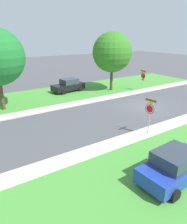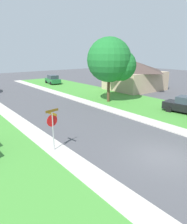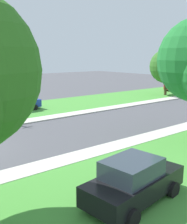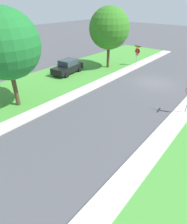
{
  "view_description": "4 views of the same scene",
  "coord_description": "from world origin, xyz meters",
  "px_view_note": "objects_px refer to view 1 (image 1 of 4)",
  "views": [
    {
      "loc": [
        -14.56,
        16.06,
        7.09
      ],
      "look_at": [
        -1.67,
        7.62,
        1.4
      ],
      "focal_mm": 33.39,
      "sensor_mm": 36.0,
      "label": 1
    },
    {
      "loc": [
        -10.35,
        -6.41,
        6.12
      ],
      "look_at": [
        -0.28,
        6.5,
        1.4
      ],
      "focal_mm": 33.54,
      "sensor_mm": 36.0,
      "label": 2
    },
    {
      "loc": [
        16.27,
        -2.99,
        5.49
      ],
      "look_at": [
        0.91,
        9.14,
        1.4
      ],
      "focal_mm": 43.57,
      "sensor_mm": 36.0,
      "label": 3
    },
    {
      "loc": [
        -7.65,
        20.0,
        8.09
      ],
      "look_at": [
        -0.4,
        11.26,
        1.4
      ],
      "focal_mm": 30.49,
      "sensor_mm": 36.0,
      "label": 4
    }
  ],
  "objects_px": {
    "car_black_across_road": "(68,85)",
    "tree_across_right": "(112,53)",
    "car_blue_driveway_right": "(175,166)",
    "stop_sign_far_corner": "(150,111)",
    "stop_sign_near_corner": "(143,77)"
  },
  "relations": [
    {
      "from": "car_blue_driveway_right",
      "to": "tree_across_right",
      "type": "distance_m",
      "value": 19.67
    },
    {
      "from": "stop_sign_far_corner",
      "to": "car_blue_driveway_right",
      "type": "distance_m",
      "value": 5.45
    },
    {
      "from": "car_black_across_road",
      "to": "car_blue_driveway_right",
      "type": "height_order",
      "value": "same"
    },
    {
      "from": "car_black_across_road",
      "to": "car_blue_driveway_right",
      "type": "distance_m",
      "value": 19.49
    },
    {
      "from": "car_blue_driveway_right",
      "to": "car_black_across_road",
      "type": "bearing_deg",
      "value": -10.75
    },
    {
      "from": "stop_sign_far_corner",
      "to": "car_blue_driveway_right",
      "type": "height_order",
      "value": "stop_sign_far_corner"
    },
    {
      "from": "tree_across_right",
      "to": "stop_sign_far_corner",
      "type": "bearing_deg",
      "value": 153.79
    },
    {
      "from": "car_black_across_road",
      "to": "tree_across_right",
      "type": "height_order",
      "value": "tree_across_right"
    },
    {
      "from": "car_black_across_road",
      "to": "tree_across_right",
      "type": "bearing_deg",
      "value": -111.59
    },
    {
      "from": "stop_sign_near_corner",
      "to": "car_black_across_road",
      "type": "bearing_deg",
      "value": 59.42
    },
    {
      "from": "stop_sign_near_corner",
      "to": "tree_across_right",
      "type": "bearing_deg",
      "value": 46.86
    },
    {
      "from": "stop_sign_near_corner",
      "to": "stop_sign_far_corner",
      "type": "distance_m",
      "value": 13.33
    },
    {
      "from": "car_black_across_road",
      "to": "tree_across_right",
      "type": "xyz_separation_m",
      "value": [
        -2.15,
        -5.43,
        3.99
      ]
    },
    {
      "from": "stop_sign_near_corner",
      "to": "car_blue_driveway_right",
      "type": "distance_m",
      "value": 18.65
    },
    {
      "from": "stop_sign_far_corner",
      "to": "tree_across_right",
      "type": "xyz_separation_m",
      "value": [
        12.5,
        -6.15,
        2.98
      ]
    }
  ]
}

